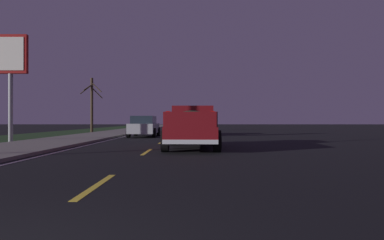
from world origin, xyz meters
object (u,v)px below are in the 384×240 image
at_px(pickup_truck, 193,126).
at_px(bare_tree_far, 92,103).
at_px(sedan_silver, 144,126).
at_px(gas_price_sign, 11,62).
at_px(sedan_black, 194,125).

height_order(pickup_truck, bare_tree_far, bare_tree_far).
height_order(sedan_silver, bare_tree_far, bare_tree_far).
relative_size(pickup_truck, gas_price_sign, 0.90).
relative_size(sedan_black, gas_price_sign, 0.73).
relative_size(gas_price_sign, bare_tree_far, 1.08).
height_order(pickup_truck, sedan_silver, pickup_truck).
relative_size(sedan_silver, bare_tree_far, 0.79).
relative_size(pickup_truck, bare_tree_far, 0.98).
height_order(pickup_truck, sedan_black, pickup_truck).
relative_size(sedan_black, bare_tree_far, 0.79).
relative_size(pickup_truck, sedan_black, 1.23).
xyz_separation_m(pickup_truck, bare_tree_far, (19.31, 10.46, 2.00)).
bearing_deg(sedan_black, pickup_truck, 179.66).
xyz_separation_m(sedan_silver, gas_price_sign, (-5.99, 6.64, 3.72)).
xyz_separation_m(pickup_truck, sedan_black, (13.17, -0.08, -0.20)).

